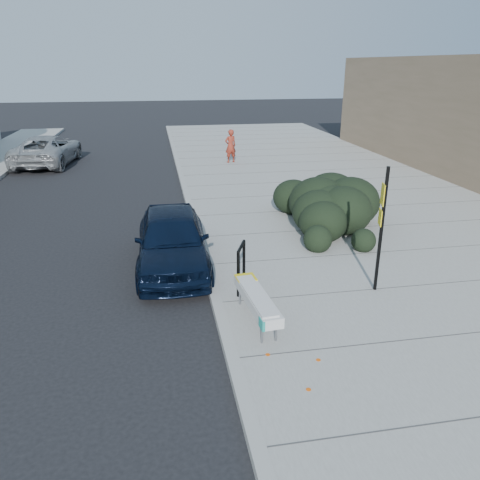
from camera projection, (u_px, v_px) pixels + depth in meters
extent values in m
plane|color=black|center=(217.00, 309.00, 9.78)|extent=(120.00, 120.00, 0.00)
cube|color=gray|center=(367.00, 218.00, 15.29)|extent=(11.20, 50.00, 0.15)
cube|color=#9E9E99|center=(196.00, 228.00, 14.35)|extent=(0.22, 50.00, 0.17)
cylinder|color=gray|center=(262.00, 334.00, 8.26)|extent=(0.04, 0.04, 0.37)
cylinder|color=gray|center=(276.00, 332.00, 8.33)|extent=(0.04, 0.04, 0.37)
cylinder|color=gray|center=(240.00, 296.00, 9.60)|extent=(0.04, 0.04, 0.37)
cylinder|color=gray|center=(252.00, 295.00, 9.66)|extent=(0.04, 0.04, 0.37)
cylinder|color=gray|center=(250.00, 306.00, 8.88)|extent=(0.17, 1.48, 0.03)
cylinder|color=gray|center=(263.00, 305.00, 8.94)|extent=(0.17, 1.48, 0.03)
cube|color=#B2B2B2|center=(257.00, 299.00, 8.86)|extent=(0.56, 1.97, 0.20)
cube|color=yellow|center=(246.00, 277.00, 9.52)|extent=(0.43, 0.42, 0.02)
cube|color=teal|center=(262.00, 324.00, 8.02)|extent=(0.07, 0.23, 0.18)
cylinder|color=black|center=(238.00, 274.00, 9.82)|extent=(0.07, 0.07, 1.02)
cylinder|color=black|center=(244.00, 262.00, 10.42)|extent=(0.07, 0.07, 1.02)
cylinder|color=black|center=(241.00, 246.00, 9.94)|extent=(0.30, 0.64, 0.07)
cube|color=black|center=(381.00, 231.00, 9.82)|extent=(0.08, 0.08, 2.73)
cube|color=yellow|center=(383.00, 194.00, 9.55)|extent=(0.11, 0.31, 0.44)
cube|color=yellow|center=(380.00, 217.00, 9.72)|extent=(0.10, 0.29, 0.34)
ellipsoid|color=black|center=(329.00, 200.00, 14.07)|extent=(3.67, 4.86, 1.63)
imported|color=black|center=(172.00, 239.00, 11.57)|extent=(1.82, 4.36, 1.47)
imported|color=#9C9FA1|center=(47.00, 150.00, 23.51)|extent=(2.97, 5.53, 1.48)
imported|color=maroon|center=(231.00, 146.00, 23.30)|extent=(0.69, 0.55, 1.63)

